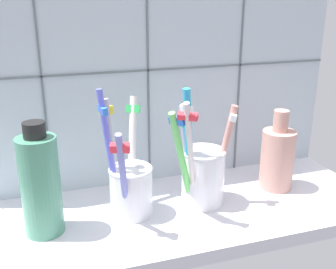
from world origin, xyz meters
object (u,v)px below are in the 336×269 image
Objects in this scene: soap_bottle at (41,185)px; ceramic_vase at (277,157)px; toothbrush_cup_right at (202,172)px; toothbrush_cup_left at (129,183)px.

ceramic_vase is at bearing 3.56° from soap_bottle.
ceramic_vase is (13.68, 1.29, 0.05)cm from toothbrush_cup_right.
ceramic_vase is at bearing 2.08° from toothbrush_cup_left.
toothbrush_cup_left is at bearing -177.92° from ceramic_vase.
toothbrush_cup_right is (10.95, -0.39, 0.41)cm from toothbrush_cup_left.
toothbrush_cup_left is 1.22× the size of soap_bottle.
toothbrush_cup_left is 1.03× the size of toothbrush_cup_right.
toothbrush_cup_right is at bearing 2.46° from soap_bottle.
soap_bottle is at bearing -177.54° from toothbrush_cup_right.
toothbrush_cup_right reaches higher than soap_bottle.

